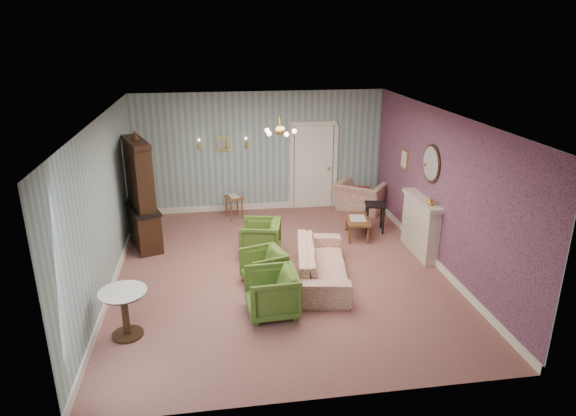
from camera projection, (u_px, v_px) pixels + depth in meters
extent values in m
plane|color=#915D54|center=(281.00, 271.00, 9.46)|extent=(7.00, 7.00, 0.00)
plane|color=white|center=(280.00, 116.00, 8.48)|extent=(7.00, 7.00, 0.00)
plane|color=gray|center=(261.00, 152.00, 12.23)|extent=(6.00, 0.00, 6.00)
plane|color=gray|center=(322.00, 295.00, 5.72)|extent=(6.00, 0.00, 6.00)
plane|color=gray|center=(105.00, 206.00, 8.55)|extent=(0.00, 7.00, 7.00)
plane|color=gray|center=(440.00, 190.00, 9.40)|extent=(0.00, 7.00, 7.00)
plane|color=#B95C69|center=(439.00, 190.00, 9.40)|extent=(0.00, 7.00, 7.00)
imported|color=#496925|center=(272.00, 291.00, 7.93)|extent=(0.77, 0.82, 0.80)
imported|color=#496925|center=(263.00, 266.00, 8.88)|extent=(0.81, 0.83, 0.70)
imported|color=#496925|center=(260.00, 236.00, 10.02)|extent=(0.85, 0.89, 0.78)
imported|color=#A44C42|center=(322.00, 258.00, 9.01)|extent=(0.97, 2.26, 0.86)
imported|color=#A44C42|center=(362.00, 191.00, 12.43)|extent=(1.34, 1.27, 0.99)
imported|color=gold|center=(431.00, 201.00, 9.45)|extent=(0.15, 0.15, 0.15)
cube|color=maroon|center=(361.00, 194.00, 12.29)|extent=(0.41, 0.28, 0.39)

